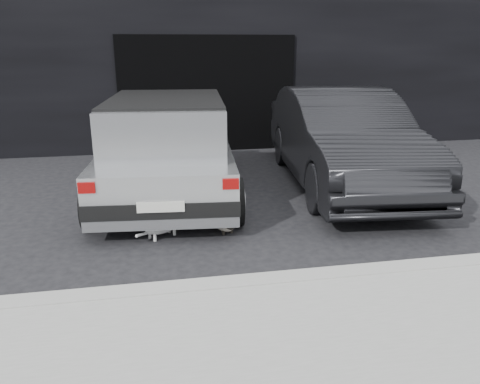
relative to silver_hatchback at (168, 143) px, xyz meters
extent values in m
plane|color=black|center=(0.05, -0.74, -0.88)|extent=(80.00, 80.00, 0.00)
cube|color=black|center=(1.05, 5.26, 1.62)|extent=(34.00, 4.00, 5.00)
cube|color=black|center=(1.05, 3.25, 0.42)|extent=(4.00, 0.10, 2.60)
cube|color=gray|center=(1.05, -3.34, -0.82)|extent=(18.00, 0.25, 0.12)
cube|color=gray|center=(1.05, -4.54, -0.83)|extent=(18.00, 2.20, 0.11)
cube|color=#AEB0B2|center=(0.01, 0.11, -0.34)|extent=(2.32, 4.50, 0.69)
cube|color=#AEB0B2|center=(-0.01, -0.11, 0.35)|extent=(1.96, 3.04, 0.69)
cube|color=black|center=(-0.01, -0.11, 0.35)|extent=(1.96, 2.93, 0.56)
cube|color=black|center=(-0.18, -1.98, -0.44)|extent=(1.97, 0.35, 0.20)
cube|color=black|center=(0.20, 2.20, -0.44)|extent=(1.97, 0.35, 0.20)
cube|color=silver|center=(-0.19, -2.07, -0.37)|extent=(0.58, 0.07, 0.13)
cube|color=#8C0707|center=(-1.04, -1.99, -0.10)|extent=(0.20, 0.05, 0.13)
cube|color=#8C0707|center=(0.67, -2.14, -0.10)|extent=(0.20, 0.05, 0.13)
cube|color=black|center=(-0.01, -0.11, 0.72)|extent=(1.93, 2.75, 0.03)
cylinder|color=black|center=(-1.07, -1.36, -0.55)|extent=(0.30, 0.69, 0.67)
cylinder|color=slate|center=(-1.21, -1.35, -0.55)|extent=(0.06, 0.37, 0.37)
cylinder|color=black|center=(0.81, -1.53, -0.55)|extent=(0.30, 0.69, 0.67)
cylinder|color=slate|center=(0.95, -1.54, -0.55)|extent=(0.06, 0.37, 0.37)
cylinder|color=black|center=(-0.80, 1.69, -0.55)|extent=(0.30, 0.69, 0.67)
cylinder|color=slate|center=(-0.93, 1.71, -0.55)|extent=(0.06, 0.37, 0.37)
cylinder|color=black|center=(1.09, 1.52, -0.55)|extent=(0.30, 0.69, 0.67)
cylinder|color=slate|center=(1.22, 1.51, -0.55)|extent=(0.06, 0.37, 0.37)
imported|color=black|center=(3.01, 0.08, -0.05)|extent=(2.25, 5.20, 1.67)
ellipsoid|color=beige|center=(0.63, -1.70, -0.78)|extent=(0.35, 0.51, 0.18)
ellipsoid|color=beige|center=(0.67, -1.82, -0.76)|extent=(0.25, 0.25, 0.17)
ellipsoid|color=black|center=(0.70, -1.93, -0.73)|extent=(0.16, 0.15, 0.12)
sphere|color=black|center=(0.71, -1.99, -0.73)|extent=(0.05, 0.05, 0.05)
cone|color=black|center=(0.73, -1.91, -0.67)|extent=(0.06, 0.06, 0.06)
cone|color=black|center=(0.66, -1.93, -0.67)|extent=(0.06, 0.06, 0.06)
cylinder|color=black|center=(0.73, -1.82, -0.85)|extent=(0.04, 0.04, 0.06)
cylinder|color=black|center=(0.62, -1.85, -0.85)|extent=(0.04, 0.04, 0.06)
cylinder|color=black|center=(0.65, -1.56, -0.85)|extent=(0.04, 0.04, 0.06)
cylinder|color=black|center=(0.54, -1.59, -0.85)|extent=(0.04, 0.04, 0.06)
cylinder|color=black|center=(0.56, -1.46, -0.81)|extent=(0.18, 0.23, 0.08)
ellipsoid|color=white|center=(-0.18, -1.78, -0.72)|extent=(0.56, 0.47, 0.22)
ellipsoid|color=white|center=(-0.08, -1.71, -0.70)|extent=(0.30, 0.30, 0.18)
ellipsoid|color=silver|center=(0.04, -1.64, -0.63)|extent=(0.18, 0.19, 0.13)
sphere|color=silver|center=(0.09, -1.61, -0.63)|extent=(0.06, 0.06, 0.06)
cone|color=silver|center=(0.00, -1.62, -0.57)|extent=(0.07, 0.07, 0.07)
cone|color=silver|center=(0.04, -1.68, -0.57)|extent=(0.07, 0.07, 0.07)
cylinder|color=silver|center=(-0.09, -1.65, -0.82)|extent=(0.04, 0.04, 0.13)
cylinder|color=silver|center=(-0.02, -1.75, -0.82)|extent=(0.04, 0.04, 0.13)
cylinder|color=silver|center=(-0.34, -1.80, -0.82)|extent=(0.04, 0.04, 0.13)
cylinder|color=silver|center=(-0.28, -1.91, -0.82)|extent=(0.04, 0.04, 0.13)
cylinder|color=silver|center=(-0.42, -1.92, -0.77)|extent=(0.20, 0.24, 0.08)
ellipsoid|color=gray|center=(-0.25, -1.84, -0.70)|extent=(0.23, 0.21, 0.09)
camera|label=1|loc=(-0.22, -7.52, 1.53)|focal=35.00mm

